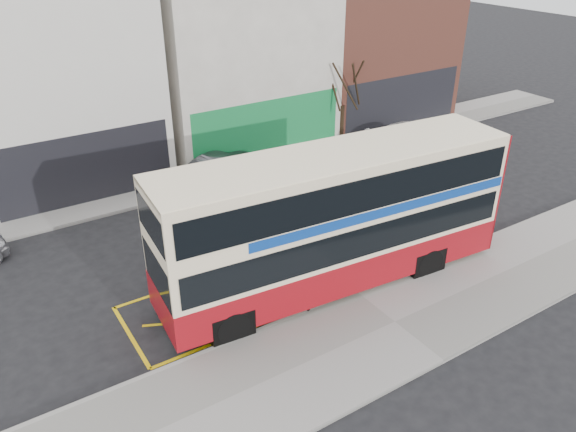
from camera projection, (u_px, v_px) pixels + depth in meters
ground at (348, 288)px, 18.93m from camera, size 120.00×120.00×0.00m
pavement at (395, 323)px, 17.19m from camera, size 40.00×4.00×0.15m
kerb at (355, 292)px, 18.62m from camera, size 40.00×0.15×0.15m
far_pavement at (207, 175)px, 27.06m from camera, size 50.00×3.00×0.15m
road_markings at (321, 266)px, 20.12m from camera, size 14.00×3.40×0.01m
terrace_left at (48, 63)px, 24.93m from camera, size 8.00×8.01×11.80m
terrace_green_shop at (229, 47)px, 29.33m from camera, size 9.00×8.01×11.30m
terrace_right at (362, 38)px, 33.84m from camera, size 9.00×8.01×10.30m
double_decker_bus at (336, 218)px, 18.11m from camera, size 12.04×3.67×4.74m
bus_stop_post at (311, 265)px, 16.91m from camera, size 0.69×0.14×2.75m
car_grey at (225, 169)px, 26.02m from camera, size 4.74×2.77×1.48m
car_white at (409, 136)px, 29.96m from camera, size 5.10×2.32×1.45m
street_tree_right at (344, 71)px, 29.05m from camera, size 2.73×2.73×5.89m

